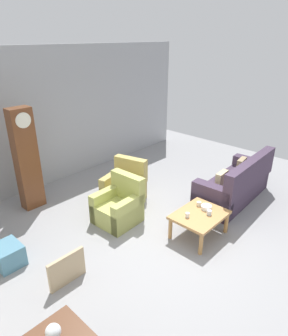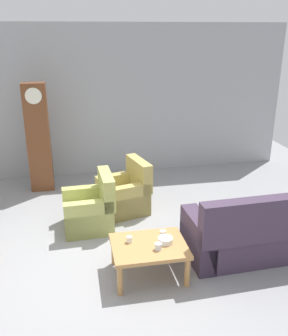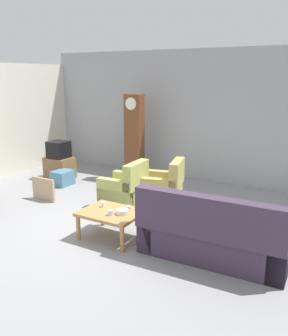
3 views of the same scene
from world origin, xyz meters
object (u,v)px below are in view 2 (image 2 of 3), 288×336
object	(u,v)px
armchair_olive_near	(91,210)
cup_white_porcelain	(129,239)
bowl_white_stacked	(165,240)
coffee_table_wood	(149,249)
cup_cream_tall	(163,233)
grandfather_clock	(38,138)
cup_blue_rimmed	(158,246)
armchair_olive_far	(125,195)
couch_floral	(261,233)

from	to	relation	value
armchair_olive_near	cup_white_porcelain	bearing A→B (deg)	-71.73
cup_white_porcelain	bowl_white_stacked	size ratio (longest dim) A/B	0.42
coffee_table_wood	bowl_white_stacked	distance (m)	0.24
cup_cream_tall	cup_white_porcelain	bearing A→B (deg)	-171.52
grandfather_clock	bowl_white_stacked	world-z (taller)	grandfather_clock
cup_blue_rimmed	cup_cream_tall	size ratio (longest dim) A/B	0.99
armchair_olive_far	armchair_olive_near	bearing A→B (deg)	-141.88
armchair_olive_far	bowl_white_stacked	xyz separation A→B (m)	(0.25, -1.91, 0.19)
coffee_table_wood	couch_floral	bearing A→B (deg)	5.48
cup_blue_rimmed	bowl_white_stacked	distance (m)	0.19
cup_white_porcelain	cup_blue_rimmed	distance (m)	0.41
cup_white_porcelain	cup_cream_tall	distance (m)	0.47
armchair_olive_far	coffee_table_wood	world-z (taller)	armchair_olive_far
armchair_olive_far	bowl_white_stacked	distance (m)	1.93
armchair_olive_far	bowl_white_stacked	size ratio (longest dim) A/B	4.86
coffee_table_wood	cup_blue_rimmed	world-z (taller)	cup_blue_rimmed
cup_white_porcelain	bowl_white_stacked	bearing A→B (deg)	-12.11
grandfather_clock	bowl_white_stacked	distance (m)	3.68
cup_cream_tall	armchair_olive_far	bearing A→B (deg)	98.45
armchair_olive_near	coffee_table_wood	distance (m)	1.57
cup_cream_tall	bowl_white_stacked	xyz separation A→B (m)	(-0.01, -0.17, -0.00)
armchair_olive_near	armchair_olive_far	xyz separation A→B (m)	(0.64, 0.50, 0.00)
armchair_olive_far	cup_blue_rimmed	distance (m)	2.06
armchair_olive_near	cup_blue_rimmed	distance (m)	1.74
armchair_olive_far	bowl_white_stacked	world-z (taller)	armchair_olive_far
cup_blue_rimmed	couch_floral	bearing A→B (deg)	10.60
armchair_olive_near	grandfather_clock	size ratio (longest dim) A/B	0.43
armchair_olive_near	coffee_table_wood	world-z (taller)	armchair_olive_near
couch_floral	armchair_olive_near	size ratio (longest dim) A/B	2.32
cup_blue_rimmed	armchair_olive_near	bearing A→B (deg)	116.20
grandfather_clock	cup_white_porcelain	world-z (taller)	grandfather_clock
couch_floral	grandfather_clock	size ratio (longest dim) A/B	1.00
armchair_olive_far	cup_blue_rimmed	bearing A→B (deg)	-86.53
grandfather_clock	cup_white_porcelain	xyz separation A→B (m)	(1.30, -3.09, -0.58)
grandfather_clock	armchair_olive_far	bearing A→B (deg)	-40.23
bowl_white_stacked	armchair_olive_near	bearing A→B (deg)	122.25
grandfather_clock	coffee_table_wood	bearing A→B (deg)	-64.21
grandfather_clock	cup_white_porcelain	bearing A→B (deg)	-67.14
cup_white_porcelain	bowl_white_stacked	distance (m)	0.47
cup_cream_tall	cup_blue_rimmed	bearing A→B (deg)	-113.72
cup_white_porcelain	cup_blue_rimmed	size ratio (longest dim) A/B	0.94
cup_blue_rimmed	cup_cream_tall	world-z (taller)	cup_blue_rimmed
armchair_olive_near	cup_white_porcelain	xyz separation A→B (m)	(0.43, -1.31, 0.19)
bowl_white_stacked	cup_cream_tall	bearing A→B (deg)	87.49
armchair_olive_far	grandfather_clock	bearing A→B (deg)	139.77
couch_floral	cup_cream_tall	world-z (taller)	couch_floral
couch_floral	armchair_olive_far	size ratio (longest dim) A/B	2.24
cup_cream_tall	grandfather_clock	bearing A→B (deg)	120.33
cup_white_porcelain	cup_cream_tall	xyz separation A→B (m)	(0.46, 0.07, -0.00)
armchair_olive_far	bowl_white_stacked	bearing A→B (deg)	-82.50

